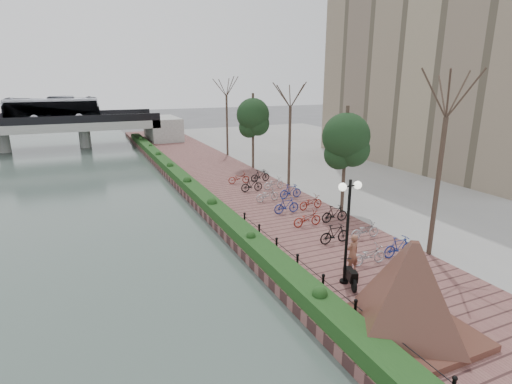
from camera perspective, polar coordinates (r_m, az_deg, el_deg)
ground at (r=15.12m, az=6.89°, el=-18.46°), size 220.00×220.00×0.00m
promenade at (r=31.17m, az=-3.14°, el=0.46°), size 8.00×75.00×0.50m
inland_pavement at (r=39.58m, az=19.08°, el=2.92°), size 24.00×75.00×0.50m
hedge at (r=32.40m, az=-10.37°, el=1.82°), size 1.10×56.00×0.60m
chain_fence at (r=16.79m, az=7.65°, el=-11.39°), size 0.10×14.10×0.70m
granite_monument at (r=13.88m, az=21.16°, el=-12.67°), size 5.08×5.08×3.19m
lamppost at (r=15.84m, az=13.10°, el=-2.35°), size 1.02×0.32×4.32m
motorcycle at (r=16.75m, az=13.28°, el=-11.41°), size 0.91×1.49×0.89m
pedestrian at (r=17.67m, az=13.63°, el=-8.50°), size 0.66×0.47×1.70m
bicycle_parking at (r=25.15m, az=6.06°, el=-1.67°), size 2.40×17.32×1.00m
street_trees at (r=27.93m, az=8.07°, el=5.75°), size 3.20×37.12×6.80m
bridge at (r=56.34m, az=-31.49°, el=8.31°), size 36.00×10.77×6.50m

